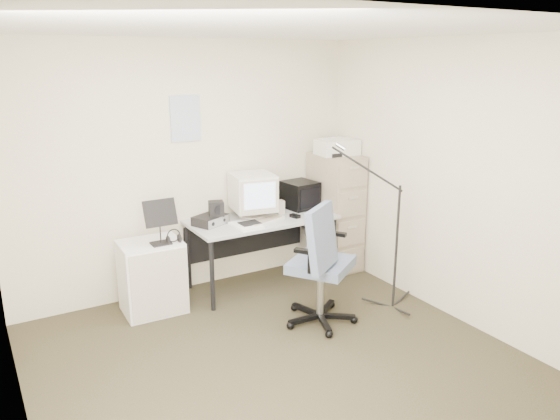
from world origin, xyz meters
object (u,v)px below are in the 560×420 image
filing_cabinet (335,212)px  office_chair (321,262)px  side_cart (152,277)px  desk (262,252)px

filing_cabinet → office_chair: size_ratio=1.13×
filing_cabinet → side_cart: size_ratio=1.89×
filing_cabinet → desk: size_ratio=0.87×
filing_cabinet → side_cart: 2.16m
side_cart → office_chair: bearing=-37.2°
filing_cabinet → office_chair: 1.38m
office_chair → side_cart: size_ratio=1.67×
office_chair → side_cart: 1.59m
side_cart → filing_cabinet: bearing=2.9°
filing_cabinet → desk: (-0.95, -0.03, -0.29)m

